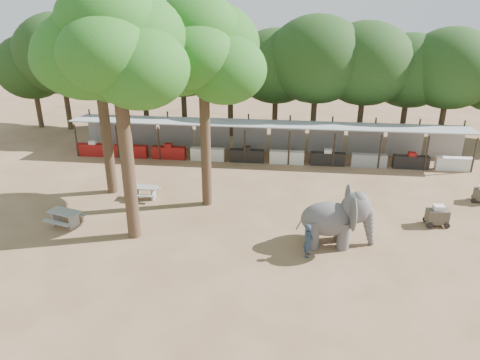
# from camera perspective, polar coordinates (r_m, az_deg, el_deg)

# --- Properties ---
(ground) EXTENTS (100.00, 100.00, 0.00)m
(ground) POSITION_cam_1_polar(r_m,az_deg,el_deg) (21.46, 1.19, -10.33)
(ground) COLOR brown
(ground) RESTS_ON ground
(vendor_stalls) EXTENTS (28.00, 2.99, 2.80)m
(vendor_stalls) POSITION_cam_1_polar(r_m,az_deg,el_deg) (33.44, 3.39, 4.61)
(vendor_stalls) COLOR #96989D
(vendor_stalls) RESTS_ON ground
(yard_tree_left) EXTENTS (7.10, 6.90, 11.02)m
(yard_tree_left) POSITION_cam_1_polar(r_m,az_deg,el_deg) (27.42, -17.19, 14.60)
(yard_tree_left) COLOR #332316
(yard_tree_left) RESTS_ON ground
(yard_tree_center) EXTENTS (7.10, 6.90, 12.04)m
(yard_tree_center) POSITION_cam_1_polar(r_m,az_deg,el_deg) (21.57, -15.09, 15.42)
(yard_tree_center) COLOR #332316
(yard_tree_center) RESTS_ON ground
(yard_tree_back) EXTENTS (7.10, 6.90, 11.36)m
(yard_tree_back) POSITION_cam_1_polar(r_m,az_deg,el_deg) (24.66, -4.80, 15.45)
(yard_tree_back) COLOR #332316
(yard_tree_back) RESTS_ON ground
(backdrop_trees) EXTENTS (46.46, 5.95, 8.33)m
(backdrop_trees) POSITION_cam_1_polar(r_m,az_deg,el_deg) (37.37, 4.01, 13.46)
(backdrop_trees) COLOR #332316
(backdrop_trees) RESTS_ON ground
(elephant) EXTENTS (3.70, 2.82, 2.81)m
(elephant) POSITION_cam_1_polar(r_m,az_deg,el_deg) (22.81, 11.79, -4.58)
(elephant) COLOR #484545
(elephant) RESTS_ON ground
(handler) EXTENTS (0.51, 0.66, 1.65)m
(handler) POSITION_cam_1_polar(r_m,az_deg,el_deg) (21.90, 8.33, -7.31)
(handler) COLOR #26384C
(handler) RESTS_ON ground
(picnic_table_near) EXTENTS (2.01, 1.89, 0.83)m
(picnic_table_near) POSITION_cam_1_polar(r_m,az_deg,el_deg) (26.00, -20.57, -4.16)
(picnic_table_near) COLOR gray
(picnic_table_near) RESTS_ON ground
(picnic_table_far) EXTENTS (1.52, 1.38, 0.74)m
(picnic_table_far) POSITION_cam_1_polar(r_m,az_deg,el_deg) (27.91, -11.49, -1.29)
(picnic_table_far) COLOR gray
(picnic_table_far) RESTS_ON ground
(cart_front) EXTENTS (1.24, 0.87, 1.15)m
(cart_front) POSITION_cam_1_polar(r_m,az_deg,el_deg) (26.45, 22.92, -4.01)
(cart_front) COLOR #3B3328
(cart_front) RESTS_ON ground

